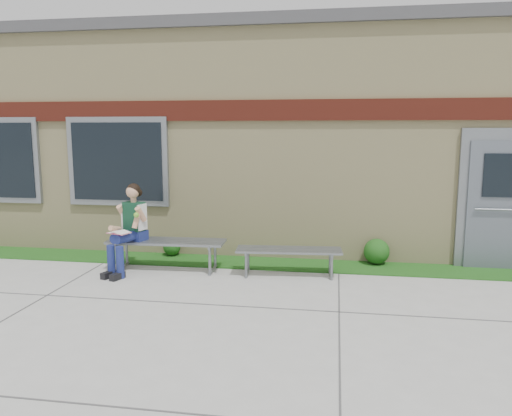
# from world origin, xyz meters

# --- Properties ---
(ground) EXTENTS (80.00, 80.00, 0.00)m
(ground) POSITION_xyz_m (0.00, 0.00, 0.00)
(ground) COLOR #9E9E99
(ground) RESTS_ON ground
(grass_strip) EXTENTS (16.00, 0.80, 0.02)m
(grass_strip) POSITION_xyz_m (0.00, 2.60, 0.01)
(grass_strip) COLOR #154412
(grass_strip) RESTS_ON ground
(school_building) EXTENTS (16.20, 6.22, 4.20)m
(school_building) POSITION_xyz_m (-0.00, 5.99, 2.10)
(school_building) COLOR beige
(school_building) RESTS_ON ground
(bench_left) EXTENTS (1.93, 0.61, 0.49)m
(bench_left) POSITION_xyz_m (-1.78, 2.00, 0.38)
(bench_left) COLOR slate
(bench_left) RESTS_ON ground
(bench_right) EXTENTS (1.67, 0.59, 0.43)m
(bench_right) POSITION_xyz_m (0.22, 2.00, 0.33)
(bench_right) COLOR slate
(bench_right) RESTS_ON ground
(girl) EXTENTS (0.57, 0.89, 1.42)m
(girl) POSITION_xyz_m (-2.33, 1.79, 0.75)
(girl) COLOR navy
(girl) RESTS_ON ground
(shrub_mid) EXTENTS (0.31, 0.31, 0.31)m
(shrub_mid) POSITION_xyz_m (-1.98, 2.85, 0.17)
(shrub_mid) COLOR #154412
(shrub_mid) RESTS_ON grass_strip
(shrub_east) EXTENTS (0.43, 0.43, 0.43)m
(shrub_east) POSITION_xyz_m (1.63, 2.85, 0.24)
(shrub_east) COLOR #154412
(shrub_east) RESTS_ON grass_strip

